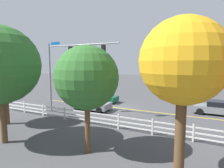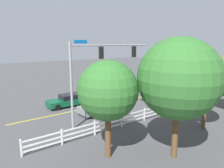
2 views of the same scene
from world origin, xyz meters
The scene contains 11 objects.
ground_plane centered at (0.00, 0.00, 0.00)m, with size 120.00×120.00×0.00m, color #444447.
lane_center_stripe centered at (-4.00, 0.00, 0.00)m, with size 28.00×0.16×0.01m, color gold.
signal_assembly centered at (3.38, 4.13, 5.01)m, with size 7.97×0.37×7.08m.
car_0 centered at (3.26, -1.96, 0.65)m, with size 4.76×1.81×1.33m.
car_1 centered at (1.97, 2.03, 0.66)m, with size 3.99×2.12×1.36m.
car_2 centered at (-9.86, -1.94, 0.66)m, with size 4.07×2.07×1.33m.
white_rail_fence centered at (-3.00, 6.06, 0.60)m, with size 26.10×0.10×1.15m.
tree_0 centered at (2.40, 11.43, 4.84)m, with size 4.74×4.74×7.23m.
tree_1 centered at (-7.86, 10.59, 4.99)m, with size 3.50×3.50×6.79m.
tree_2 centered at (5.65, 9.06, 4.13)m, with size 3.55×3.55×5.93m.
tree_4 centered at (-3.00, 10.17, 4.17)m, with size 3.48×3.48×5.93m.
Camera 1 is at (-8.61, 18.39, 4.95)m, focal length 29.58 mm.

